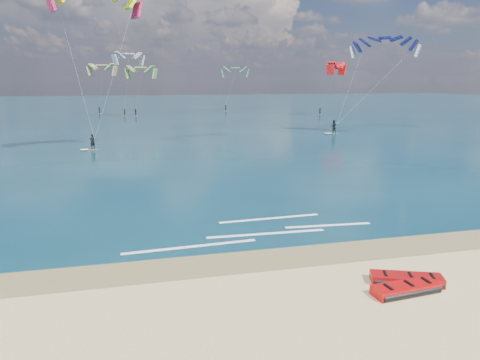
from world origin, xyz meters
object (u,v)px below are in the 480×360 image
(packed_kite_mid, at_px, (406,283))
(kitesurfer_main, at_px, (93,62))
(packed_kite_left, at_px, (405,293))
(kitesurfer_far, at_px, (362,77))

(packed_kite_mid, xyz_separation_m, kitesurfer_main, (-13.70, 33.44, 9.22))
(packed_kite_left, xyz_separation_m, kitesurfer_main, (-13.21, 34.13, 9.22))
(packed_kite_mid, height_order, kitesurfer_far, kitesurfer_far)
(packed_kite_left, distance_m, packed_kite_mid, 0.84)
(packed_kite_mid, relative_size, kitesurfer_far, 0.19)
(kitesurfer_main, distance_m, kitesurfer_far, 34.96)
(packed_kite_left, distance_m, kitesurfer_main, 37.73)
(packed_kite_mid, bearing_deg, kitesurfer_far, 84.49)
(packed_kite_left, bearing_deg, packed_kite_mid, 49.26)
(kitesurfer_far, bearing_deg, kitesurfer_main, 179.68)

